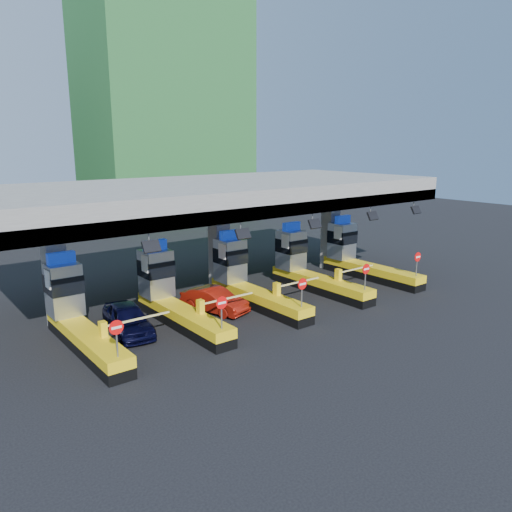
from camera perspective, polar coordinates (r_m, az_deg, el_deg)
ground at (r=29.77m, az=-0.91°, el=-5.42°), size 120.00×120.00×0.00m
toll_canopy at (r=30.77m, az=-4.20°, el=6.85°), size 28.00×12.09×7.00m
toll_lane_far_left at (r=25.18m, az=-19.90°, el=-6.33°), size 4.43×8.00×4.16m
toll_lane_left at (r=27.00m, az=-9.79°, el=-4.44°), size 4.43×8.00×4.16m
toll_lane_center at (r=29.57m, az=-1.24°, el=-2.71°), size 4.43×8.00×4.16m
toll_lane_right at (r=32.71m, az=5.79°, el=-1.25°), size 4.43×8.00×4.16m
toll_lane_far_right at (r=36.27m, az=11.51°, el=-0.04°), size 4.43×8.00×4.16m
bg_building_scaffold at (r=61.97m, az=-10.43°, el=17.00°), size 18.00×12.00×28.00m
van at (r=25.80m, az=-14.43°, el=-6.99°), size 2.40×4.66×1.52m
red_car at (r=28.24m, az=-4.76°, el=-5.05°), size 2.51×4.33×1.35m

